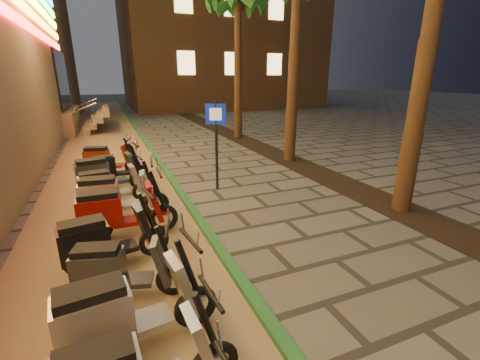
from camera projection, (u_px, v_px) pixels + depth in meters
name	position (u px, v px, depth m)	size (l,w,h in m)	color
ground	(326.00, 303.00, 4.37)	(120.00, 120.00, 0.00)	#474442
parking_strip	(107.00, 158.00, 12.22)	(3.40, 60.00, 0.01)	#8C7251
green_curb	(153.00, 153.00, 12.82)	(0.18, 60.00, 0.10)	#24602E
planting_strip	(322.00, 175.00, 10.08)	(1.20, 40.00, 0.02)	black
palm_d	(238.00, 7.00, 14.41)	(2.97, 3.02, 7.16)	#472D19
pedestrian_sign	(216.00, 134.00, 8.33)	(0.49, 0.22, 2.37)	black
scooter_4	(122.00, 313.00, 3.42)	(1.77, 0.69, 1.24)	black
scooter_5	(117.00, 269.00, 4.32)	(1.52, 0.77, 1.08)	black
scooter_6	(103.00, 240.00, 4.99)	(1.69, 0.72, 1.18)	black
scooter_7	(116.00, 211.00, 5.97)	(1.80, 0.63, 1.27)	black
scooter_8	(113.00, 196.00, 6.74)	(1.81, 0.69, 1.27)	black
scooter_9	(108.00, 186.00, 7.46)	(1.67, 0.66, 1.17)	black
scooter_10	(105.00, 174.00, 8.23)	(1.84, 0.78, 1.29)	black
scooter_11	(113.00, 167.00, 9.19)	(1.51, 0.53, 1.07)	black
scooter_12	(106.00, 159.00, 9.91)	(1.66, 0.84, 1.17)	black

